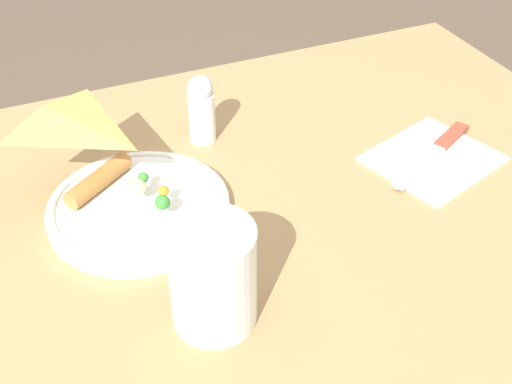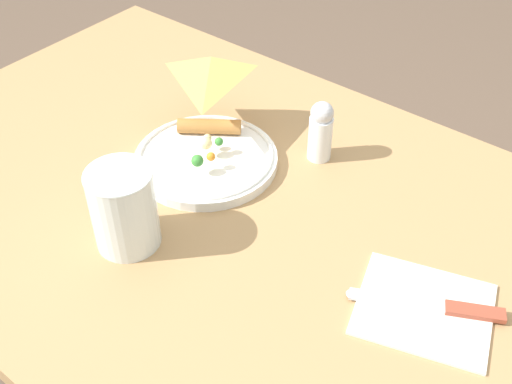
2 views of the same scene
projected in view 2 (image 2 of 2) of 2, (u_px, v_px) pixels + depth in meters
The scene contains 6 objects.
dining_table at pixel (230, 257), 1.00m from camera, with size 1.17×0.74×0.76m.
plate_pizza at pixel (206, 156), 0.99m from camera, with size 0.22×0.22×0.05m.
milk_glass at pixel (124, 210), 0.84m from camera, with size 0.09×0.09×0.12m.
napkin_folded at pixel (425, 307), 0.78m from camera, with size 0.19×0.18×0.00m.
butter_knife at pixel (434, 306), 0.78m from camera, with size 0.18×0.10×0.01m.
salt_shaker at pixel (321, 131), 0.98m from camera, with size 0.04×0.04×0.10m.
Camera 2 is at (-0.46, 0.51, 1.39)m, focal length 45.00 mm.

